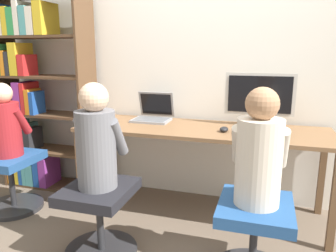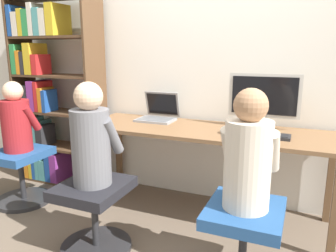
{
  "view_description": "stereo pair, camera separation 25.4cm",
  "coord_description": "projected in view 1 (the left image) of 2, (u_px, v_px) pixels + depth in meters",
  "views": [
    {
      "loc": [
        0.5,
        -2.24,
        1.37
      ],
      "look_at": [
        -0.23,
        0.13,
        0.8
      ],
      "focal_mm": 35.0,
      "sensor_mm": 36.0,
      "label": 1
    },
    {
      "loc": [
        0.74,
        -2.16,
        1.37
      ],
      "look_at": [
        -0.23,
        0.13,
        0.8
      ],
      "focal_mm": 35.0,
      "sensor_mm": 36.0,
      "label": 2
    }
  ],
  "objects": [
    {
      "name": "ground_plane",
      "position": [
        191.0,
        231.0,
        2.54
      ],
      "size": [
        14.0,
        14.0,
        0.0
      ],
      "primitive_type": "plane",
      "color": "brown"
    },
    {
      "name": "wall_back",
      "position": [
        212.0,
        59.0,
        2.91
      ],
      "size": [
        10.0,
        0.05,
        2.6
      ],
      "color": "white",
      "rests_on": "ground_plane"
    },
    {
      "name": "desk",
      "position": [
        201.0,
        136.0,
        2.69
      ],
      "size": [
        2.04,
        0.65,
        0.75
      ],
      "color": "brown",
      "rests_on": "ground_plane"
    },
    {
      "name": "desktop_monitor",
      "position": [
        259.0,
        97.0,
        2.68
      ],
      "size": [
        0.56,
        0.17,
        0.44
      ],
      "color": "beige",
      "rests_on": "desk"
    },
    {
      "name": "laptop",
      "position": [
        153.0,
        115.0,
        2.95
      ],
      "size": [
        0.33,
        0.31,
        0.25
      ],
      "color": "gray",
      "rests_on": "desk"
    },
    {
      "name": "keyboard",
      "position": [
        261.0,
        133.0,
        2.47
      ],
      "size": [
        0.4,
        0.14,
        0.03
      ],
      "color": "#232326",
      "rests_on": "desk"
    },
    {
      "name": "computer_mouse_by_keyboard",
      "position": [
        224.0,
        129.0,
        2.54
      ],
      "size": [
        0.07,
        0.09,
        0.04
      ],
      "color": "black",
      "rests_on": "desk"
    },
    {
      "name": "office_chair_left",
      "position": [
        254.0,
        235.0,
        1.97
      ],
      "size": [
        0.49,
        0.49,
        0.49
      ],
      "color": "#262628",
      "rests_on": "ground_plane"
    },
    {
      "name": "office_chair_right",
      "position": [
        100.0,
        215.0,
        2.2
      ],
      "size": [
        0.49,
        0.49,
        0.49
      ],
      "color": "#262628",
      "rests_on": "ground_plane"
    },
    {
      "name": "person_at_monitor",
      "position": [
        259.0,
        153.0,
        1.86
      ],
      "size": [
        0.32,
        0.31,
        0.68
      ],
      "color": "beige",
      "rests_on": "office_chair_left"
    },
    {
      "name": "person_at_laptop",
      "position": [
        96.0,
        141.0,
        2.09
      ],
      "size": [
        0.31,
        0.3,
        0.69
      ],
      "color": "slate",
      "rests_on": "office_chair_right"
    },
    {
      "name": "bookshelf",
      "position": [
        33.0,
        96.0,
        3.23
      ],
      "size": [
        0.95,
        0.33,
        1.88
      ],
      "color": "#513823",
      "rests_on": "ground_plane"
    },
    {
      "name": "office_chair_side",
      "position": [
        11.0,
        178.0,
        2.85
      ],
      "size": [
        0.49,
        0.49,
        0.49
      ],
      "color": "#262628",
      "rests_on": "ground_plane"
    },
    {
      "name": "person_near_shelf",
      "position": [
        5.0,
        124.0,
        2.75
      ],
      "size": [
        0.3,
        0.28,
        0.62
      ],
      "color": "maroon",
      "rests_on": "office_chair_side"
    }
  ]
}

